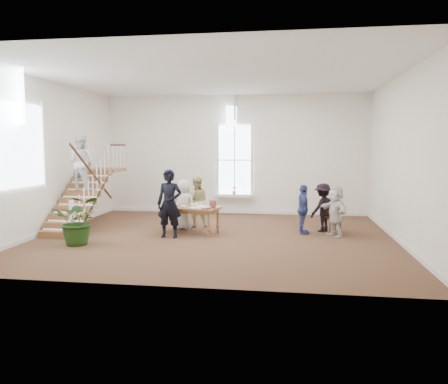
% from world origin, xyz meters
% --- Properties ---
extents(ground, '(10.00, 10.00, 0.00)m').
position_xyz_m(ground, '(0.00, 0.00, 0.00)').
color(ground, '#4B321D').
rests_on(ground, ground).
extents(room_shell, '(10.49, 10.00, 10.00)m').
position_xyz_m(room_shell, '(-0.00, 4.39, 0.40)').
color(room_shell, white).
rests_on(room_shell, ground).
extents(staircase, '(1.10, 4.10, 2.92)m').
position_xyz_m(staircase, '(-4.34, 0.75, 1.62)').
color(staircase, brown).
rests_on(staircase, ground).
extents(library_table, '(1.84, 1.23, 0.86)m').
position_xyz_m(library_table, '(-0.81, 0.38, 0.71)').
color(library_table, brown).
rests_on(library_table, ground).
extents(police_officer, '(0.71, 0.47, 1.93)m').
position_xyz_m(police_officer, '(-1.27, -0.26, 0.97)').
color(police_officer, black).
rests_on(police_officer, ground).
extents(elderly_woman, '(0.84, 0.64, 1.55)m').
position_xyz_m(elderly_woman, '(-1.17, 0.99, 0.78)').
color(elderly_woman, beige).
rests_on(elderly_woman, ground).
extents(person_yellow, '(0.91, 0.78, 1.63)m').
position_xyz_m(person_yellow, '(-0.87, 1.49, 0.81)').
color(person_yellow, '#C8B87D').
rests_on(person_yellow, ground).
extents(woman_cluster_a, '(0.44, 0.89, 1.46)m').
position_xyz_m(woman_cluster_a, '(2.47, 0.81, 0.73)').
color(woman_cluster_a, navy).
rests_on(woman_cluster_a, ground).
extents(woman_cluster_b, '(1.05, 1.06, 1.46)m').
position_xyz_m(woman_cluster_b, '(3.07, 1.26, 0.73)').
color(woman_cluster_b, black).
rests_on(woman_cluster_b, ground).
extents(woman_cluster_c, '(0.99, 1.41, 1.46)m').
position_xyz_m(woman_cluster_c, '(3.37, 0.61, 0.73)').
color(woman_cluster_c, silver).
rests_on(woman_cluster_c, ground).
extents(floor_plant, '(1.48, 1.40, 1.29)m').
position_xyz_m(floor_plant, '(-3.40, -1.48, 0.65)').
color(floor_plant, '#1A3811').
rests_on(floor_plant, ground).
extents(side_chair, '(0.53, 0.53, 0.97)m').
position_xyz_m(side_chair, '(3.34, 1.25, 0.54)').
color(side_chair, '#351A0E').
rests_on(side_chair, ground).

